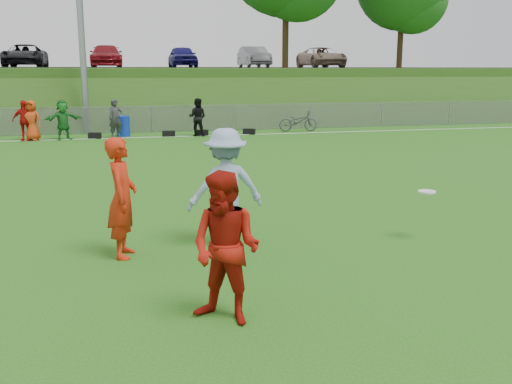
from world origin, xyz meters
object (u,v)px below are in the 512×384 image
object	(u,v)px
player_blue	(226,188)
bicycle	(298,121)
player_red_center	(226,248)
recycling_bin	(123,126)
player_red_left	(122,198)
frisbee	(427,192)

from	to	relation	value
player_blue	bicycle	bearing A→B (deg)	-116.78
player_blue	player_red_center	bearing A→B (deg)	74.14
recycling_bin	bicycle	world-z (taller)	bicycle
player_red_left	recycling_bin	xyz separation A→B (m)	(0.36, 17.38, -0.50)
player_red_center	player_red_left	bearing A→B (deg)	151.50
bicycle	player_red_left	bearing A→B (deg)	159.39
player_red_left	frisbee	size ratio (longest dim) A/B	6.21
frisbee	recycling_bin	world-z (taller)	recycling_bin
recycling_bin	bicycle	distance (m)	8.30
player_blue	bicycle	xyz separation A→B (m)	(6.96, 17.27, -0.50)
bicycle	player_red_center	bearing A→B (deg)	165.34
player_blue	bicycle	size ratio (longest dim) A/B	1.06
player_red_left	frisbee	world-z (taller)	player_red_left
recycling_bin	bicycle	size ratio (longest dim) A/B	0.48
player_red_center	frisbee	world-z (taller)	player_red_center
player_red_left	bicycle	distance (m)	19.49
player_red_center	bicycle	world-z (taller)	player_red_center
player_red_center	player_blue	xyz separation A→B (m)	(0.58, 2.97, 0.09)
player_red_center	frisbee	size ratio (longest dim) A/B	5.87
player_blue	frisbee	bearing A→B (deg)	166.22
player_blue	bicycle	world-z (taller)	player_blue
player_blue	recycling_bin	bearing A→B (deg)	-90.37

